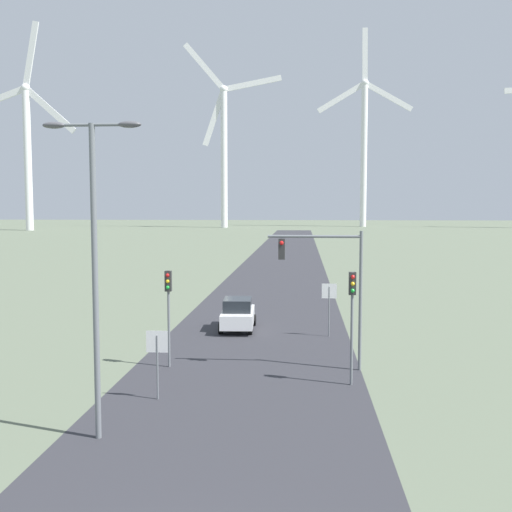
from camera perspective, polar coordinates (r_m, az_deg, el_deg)
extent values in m
cube|color=#2D2D33|center=(58.32, 2.01, -2.24)|extent=(10.00, 240.00, 0.01)
cylinder|color=slate|center=(18.65, -15.07, -2.59)|extent=(0.18, 0.18, 9.54)
cylinder|color=slate|center=(18.66, -15.39, 11.95)|extent=(2.28, 0.10, 0.10)
ellipsoid|color=#4C4C51|center=(19.07, -18.69, 11.71)|extent=(0.70, 0.32, 0.20)
ellipsoid|color=#4C4C51|center=(18.31, -11.94, 12.16)|extent=(0.70, 0.32, 0.20)
cylinder|color=slate|center=(22.64, -9.37, -10.43)|extent=(0.07, 0.07, 2.39)
cube|color=white|center=(22.39, -9.41, -8.05)|extent=(0.81, 0.01, 0.81)
cube|color=red|center=(22.40, -9.40, -8.04)|extent=(0.76, 0.02, 0.76)
cylinder|color=slate|center=(32.99, 6.97, -5.29)|extent=(0.07, 0.07, 2.74)
cube|color=white|center=(32.79, 6.99, -3.33)|extent=(0.81, 0.01, 0.81)
cube|color=red|center=(32.81, 6.99, -3.32)|extent=(0.76, 0.02, 0.76)
cylinder|color=slate|center=(26.76, -8.31, -5.97)|extent=(0.11, 0.11, 4.29)
cube|color=#2D2D2D|center=(26.50, -8.36, -2.37)|extent=(0.28, 0.24, 0.90)
sphere|color=red|center=(26.33, -8.43, -1.83)|extent=(0.16, 0.16, 0.16)
sphere|color=gold|center=(26.37, -8.42, -2.41)|extent=(0.16, 0.16, 0.16)
sphere|color=green|center=(26.40, -8.41, -2.99)|extent=(0.16, 0.16, 0.16)
cylinder|color=slate|center=(24.13, 9.11, -6.87)|extent=(0.11, 0.11, 4.53)
cube|color=#2D2D2D|center=(23.83, 9.17, -2.59)|extent=(0.28, 0.24, 0.90)
sphere|color=red|center=(23.67, 9.20, -1.99)|extent=(0.16, 0.16, 0.16)
sphere|color=gold|center=(23.70, 9.19, -2.64)|extent=(0.16, 0.16, 0.16)
sphere|color=green|center=(23.74, 9.19, -3.28)|extent=(0.16, 0.16, 0.16)
cylinder|color=slate|center=(26.20, 9.91, -4.26)|extent=(0.14, 0.14, 6.06)
cylinder|color=slate|center=(25.80, 5.57, 1.86)|extent=(4.00, 0.12, 0.12)
cube|color=#2D2D2D|center=(25.84, 2.46, 0.67)|extent=(0.28, 0.24, 0.90)
sphere|color=red|center=(25.69, 2.45, 1.24)|extent=(0.18, 0.18, 0.18)
cube|color=white|center=(34.68, -1.73, -5.83)|extent=(2.01, 4.19, 0.80)
cube|color=#1E2328|center=(34.40, -1.76, -4.65)|extent=(1.67, 2.18, 0.70)
cylinder|color=black|center=(36.09, -2.83, -6.06)|extent=(0.22, 0.66, 0.66)
cylinder|color=black|center=(35.92, -0.19, -6.11)|extent=(0.22, 0.66, 0.66)
cylinder|color=black|center=(33.62, -3.38, -6.87)|extent=(0.22, 0.66, 0.66)
cylinder|color=black|center=(33.43, -0.55, -6.93)|extent=(0.22, 0.66, 0.66)
cylinder|color=white|center=(189.80, -20.91, 8.55)|extent=(2.20, 2.20, 41.35)
sphere|color=white|center=(192.38, -21.09, 14.70)|extent=(2.60, 2.60, 2.60)
cube|color=white|center=(193.50, -20.65, 17.58)|extent=(5.38, 0.66, 18.42)
cube|color=white|center=(188.14, -18.97, 12.98)|extent=(15.04, 0.94, 13.51)
cylinder|color=white|center=(202.00, -3.06, 9.20)|extent=(2.20, 2.20, 45.57)
sphere|color=white|center=(205.03, -3.09, 15.56)|extent=(2.60, 2.60, 2.60)
cube|color=white|center=(204.81, -0.24, 16.12)|extent=(18.69, 1.33, 5.31)
cube|color=white|center=(207.22, -4.99, 17.57)|extent=(13.61, 1.11, 15.30)
cube|color=white|center=(203.77, -4.02, 12.93)|extent=(7.82, 0.85, 18.24)
cylinder|color=white|center=(213.84, 10.23, 9.40)|extent=(2.20, 2.20, 49.39)
sphere|color=white|center=(217.27, 10.33, 15.91)|extent=(2.60, 2.60, 2.60)
cube|color=white|center=(217.61, 12.57, 14.60)|extent=(16.45, 0.97, 10.29)
cube|color=white|center=(219.31, 10.34, 18.36)|extent=(2.04, 0.56, 17.86)
cube|color=white|center=(215.48, 8.07, 14.71)|extent=(16.26, 0.97, 10.66)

